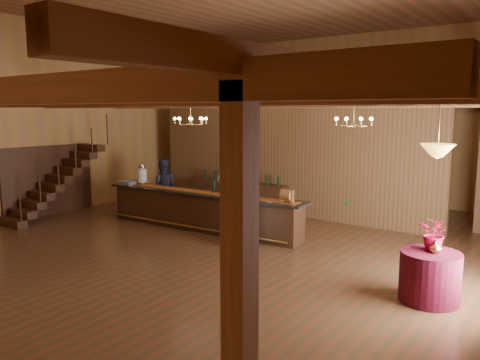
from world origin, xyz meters
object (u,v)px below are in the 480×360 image
Objects in this scene: chandelier_left at (190,121)px; bartender at (227,192)px; beverage_dispenser at (142,175)px; floor_plant at (354,197)px; pendant_lamp at (438,150)px; staff_second at (163,187)px; guest at (244,208)px; raffle_drum at (287,195)px; tasting_bar at (201,211)px; round_table at (430,277)px; chandelier_right at (354,121)px; backbar_shelf at (240,196)px.

chandelier_left is 2.09m from bartender.
beverage_dispenser is 0.33× the size of bartender.
beverage_dispenser is at bearing 175.02° from chandelier_left.
beverage_dispenser is 0.43× the size of floor_plant.
pendant_lamp is 6.09m from bartender.
pendant_lamp is 0.56× the size of staff_second.
beverage_dispenser is 8.15m from pendant_lamp.
floor_plant is (1.00, 3.71, -0.19)m from guest.
raffle_drum is 3.00m from floor_plant.
floor_plant is at bearing -134.36° from bartender.
bartender reaches higher than raffle_drum.
pendant_lamp is (5.89, -1.31, 1.91)m from tasting_bar.
pendant_lamp is at bearing -8.79° from beverage_dispenser.
round_table is 0.58× the size of staff_second.
guest is (1.81, -0.67, 0.41)m from tasting_bar.
bartender is (2.41, 0.72, -0.34)m from beverage_dispenser.
round_table is 5.34m from floor_plant.
chandelier_right is 3.43m from floor_plant.
raffle_drum is 0.19× the size of bartender.
tasting_bar is at bearing 123.53° from staff_second.
round_table is at bearing -54.63° from floor_plant.
chandelier_right is (5.87, 0.56, 1.53)m from beverage_dispenser.
chandelier_left reaches higher than backbar_shelf.
backbar_shelf reaches higher than round_table.
staff_second is (-2.01, 0.65, 0.32)m from tasting_bar.
round_table is 8.14m from staff_second.
bartender reaches higher than backbar_shelf.
bartender reaches higher than staff_second.
chandelier_right reaches higher than floor_plant.
beverage_dispenser is at bearing -126.28° from backbar_shelf.
round_table is at bearing -10.04° from chandelier_left.
guest is at bearing 140.06° from bartender.
staff_second is (-4.44, 0.55, -0.33)m from raffle_drum.
floor_plant is (4.81, 2.39, -0.11)m from staff_second.
staff_second is at bearing 166.08° from pendant_lamp.
beverage_dispenser is at bearing 178.71° from tasting_bar.
backbar_shelf is 7.74m from pendant_lamp.
tasting_bar is 2.53m from raffle_drum.
guest reaches higher than tasting_bar.
staff_second is at bearing 154.80° from chandelier_left.
chandelier_left is 4.84m from floor_plant.
pendant_lamp is at bearing 0.00° from round_table.
beverage_dispenser is 0.34× the size of guest.
chandelier_left is (0.48, -2.71, 2.32)m from backbar_shelf.
raffle_drum is (4.52, 0.17, -0.11)m from beverage_dispenser.
beverage_dispenser is 0.37× the size of staff_second.
staff_second reaches higher than beverage_dispenser.
pendant_lamp reaches higher than beverage_dispenser.
staff_second is (0.08, 0.72, -0.44)m from beverage_dispenser.
beverage_dispenser is at bearing 171.21° from pendant_lamp.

